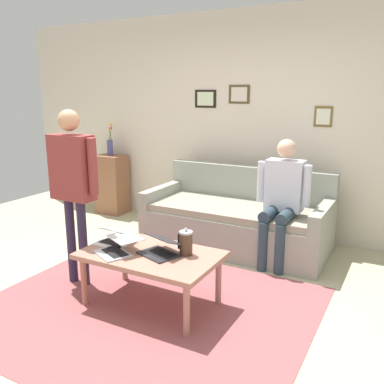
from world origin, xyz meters
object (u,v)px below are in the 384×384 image
(laptop_left, at_px, (161,249))
(person_standing, at_px, (72,176))
(person_seated, at_px, (282,195))
(laptop_center, at_px, (117,248))
(laptop_right, at_px, (114,239))
(couch, at_px, (237,221))
(coffee_table, at_px, (151,258))
(flower_vase, at_px, (110,143))
(french_press, at_px, (186,243))
(side_shelf, at_px, (112,184))

(laptop_left, height_order, person_standing, person_standing)
(person_seated, bearing_deg, person_standing, 42.21)
(laptop_center, distance_m, laptop_right, 0.23)
(laptop_right, distance_m, person_standing, 0.67)
(couch, xyz_separation_m, coffee_table, (0.11, 1.59, 0.11))
(coffee_table, bearing_deg, couch, -93.86)
(coffee_table, distance_m, flower_vase, 2.92)
(flower_vase, height_order, person_standing, person_standing)
(couch, xyz_separation_m, french_press, (-0.16, 1.49, 0.25))
(side_shelf, height_order, person_standing, person_standing)
(laptop_left, xyz_separation_m, flower_vase, (2.12, -1.98, 0.53))
(laptop_left, height_order, french_press, french_press)
(couch, height_order, laptop_center, couch)
(coffee_table, height_order, laptop_right, laptop_right)
(couch, height_order, coffee_table, couch)
(flower_vase, bearing_deg, french_press, 140.55)
(coffee_table, xyz_separation_m, side_shelf, (2.03, -2.00, 0.01))
(flower_vase, bearing_deg, laptop_right, 129.56)
(laptop_right, bearing_deg, laptop_center, 135.74)
(couch, bearing_deg, person_standing, 59.66)
(laptop_left, relative_size, flower_vase, 0.85)
(coffee_table, bearing_deg, flower_vase, -44.58)
(french_press, xyz_separation_m, flower_vase, (2.30, -1.90, 0.47))
(laptop_center, height_order, french_press, french_press)
(laptop_left, height_order, laptop_right, laptop_left)
(laptop_left, xyz_separation_m, laptop_right, (0.49, -0.01, -0.00))
(coffee_table, xyz_separation_m, flower_vase, (2.03, -2.00, 0.62))
(laptop_left, distance_m, french_press, 0.21)
(laptop_center, bearing_deg, laptop_left, -155.00)
(person_standing, bearing_deg, french_press, -175.05)
(laptop_right, relative_size, french_press, 1.26)
(laptop_left, distance_m, side_shelf, 2.91)
(coffee_table, height_order, french_press, french_press)
(french_press, bearing_deg, laptop_center, 25.38)
(laptop_center, height_order, flower_vase, flower_vase)
(flower_vase, relative_size, person_standing, 0.28)
(couch, distance_m, flower_vase, 2.29)
(laptop_center, bearing_deg, laptop_right, -44.26)
(side_shelf, distance_m, flower_vase, 0.60)
(side_shelf, bearing_deg, laptop_center, 130.17)
(french_press, relative_size, flower_vase, 0.50)
(couch, distance_m, person_seated, 0.74)
(laptop_right, xyz_separation_m, person_seated, (-1.07, -1.34, 0.23))
(couch, xyz_separation_m, laptop_left, (0.02, 1.58, 0.20))
(french_press, relative_size, person_seated, 0.18)
(couch, distance_m, coffee_table, 1.60)
(french_press, distance_m, person_seated, 1.33)
(laptop_right, relative_size, flower_vase, 0.64)
(laptop_center, height_order, person_standing, person_standing)
(side_shelf, bearing_deg, laptop_left, 137.00)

